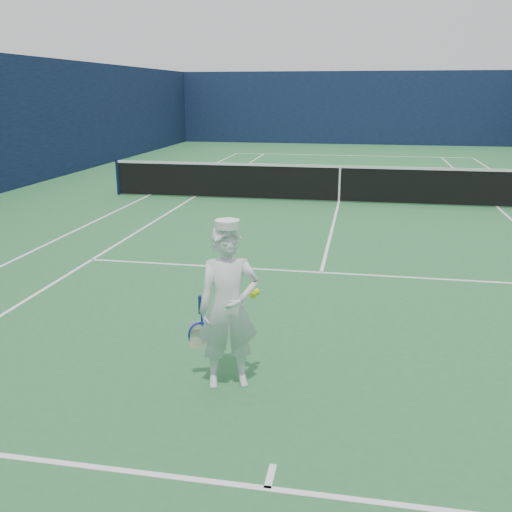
{
  "coord_description": "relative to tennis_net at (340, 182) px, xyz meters",
  "views": [
    {
      "loc": [
        0.59,
        -15.52,
        2.92
      ],
      "look_at": [
        -0.66,
        -8.84,
        0.95
      ],
      "focal_mm": 40.0,
      "sensor_mm": 36.0,
      "label": 1
    }
  ],
  "objects": [
    {
      "name": "court_markings",
      "position": [
        0.0,
        0.0,
        -0.55
      ],
      "size": [
        11.03,
        23.83,
        0.01
      ],
      "color": "white",
      "rests_on": "ground"
    },
    {
      "name": "tennis_player",
      "position": [
        -0.66,
        -10.34,
        0.29
      ],
      "size": [
        0.84,
        0.58,
        1.74
      ],
      "rotation": [
        0.0,
        0.0,
        0.34
      ],
      "color": "white",
      "rests_on": "ground"
    },
    {
      "name": "windscreen_fence",
      "position": [
        0.0,
        0.0,
        1.45
      ],
      "size": [
        20.12,
        36.12,
        4.0
      ],
      "color": "#0F1938",
      "rests_on": "ground"
    },
    {
      "name": "tennis_net",
      "position": [
        0.0,
        0.0,
        0.0
      ],
      "size": [
        12.88,
        0.09,
        1.07
      ],
      "color": "#141E4C",
      "rests_on": "ground"
    },
    {
      "name": "ground",
      "position": [
        0.0,
        0.0,
        -0.55
      ],
      "size": [
        80.0,
        80.0,
        0.0
      ],
      "primitive_type": "plane",
      "color": "#286937",
      "rests_on": "ground"
    }
  ]
}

